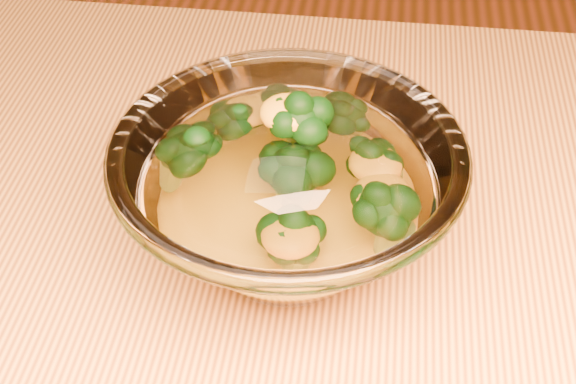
# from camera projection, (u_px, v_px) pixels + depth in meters

# --- Properties ---
(glass_bowl) EXTENTS (0.22, 0.22, 0.10)m
(glass_bowl) POSITION_uv_depth(u_px,v_px,m) (288.00, 198.00, 0.51)
(glass_bowl) COLOR white
(glass_bowl) RESTS_ON table
(cheese_sauce) EXTENTS (0.12, 0.12, 0.03)m
(cheese_sauce) POSITION_uv_depth(u_px,v_px,m) (288.00, 221.00, 0.53)
(cheese_sauce) COLOR gold
(cheese_sauce) RESTS_ON glass_bowl
(broccoli_heap) EXTENTS (0.17, 0.15, 0.08)m
(broccoli_heap) POSITION_uv_depth(u_px,v_px,m) (291.00, 163.00, 0.51)
(broccoli_heap) COLOR black
(broccoli_heap) RESTS_ON cheese_sauce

